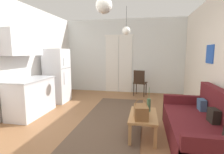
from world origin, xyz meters
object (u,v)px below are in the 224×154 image
object	(u,v)px
handbag	(141,112)
couch	(203,129)
bamboo_vase	(149,105)
accent_chair	(140,81)
coffee_table	(143,117)
pendant_lamp_far	(126,31)
refrigerator	(57,76)
pendant_lamp_near	(104,5)

from	to	relation	value
handbag	couch	bearing A→B (deg)	4.02
bamboo_vase	accent_chair	distance (m)	2.77
coffee_table	pendant_lamp_far	distance (m)	2.52
coffee_table	accent_chair	world-z (taller)	accent_chair
bamboo_vase	accent_chair	world-z (taller)	accent_chair
refrigerator	accent_chair	distance (m)	2.74
refrigerator	accent_chair	xyz separation A→B (m)	(2.45, 1.19, -0.30)
pendant_lamp_near	couch	bearing A→B (deg)	5.65
handbag	accent_chair	distance (m)	3.15
coffee_table	bamboo_vase	distance (m)	0.27
coffee_table	pendant_lamp_near	world-z (taller)	pendant_lamp_near
bamboo_vase	handbag	xyz separation A→B (m)	(-0.13, -0.39, -0.01)
couch	pendant_lamp_near	xyz separation A→B (m)	(-1.61, -0.16, 1.96)
couch	pendant_lamp_far	xyz separation A→B (m)	(-1.49, 1.87, 1.82)
couch	pendant_lamp_near	distance (m)	2.54
accent_chair	handbag	bearing A→B (deg)	104.44
refrigerator	pendant_lamp_far	distance (m)	2.46
couch	refrigerator	world-z (taller)	refrigerator
coffee_table	handbag	size ratio (longest dim) A/B	2.52
coffee_table	accent_chair	bearing A→B (deg)	93.23
pendant_lamp_near	pendant_lamp_far	xyz separation A→B (m)	(0.12, 2.03, -0.14)
couch	handbag	world-z (taller)	couch
coffee_table	accent_chair	xyz separation A→B (m)	(-0.17, 2.93, 0.16)
couch	handbag	xyz separation A→B (m)	(-1.01, -0.07, 0.24)
bamboo_vase	pendant_lamp_near	size ratio (longest dim) A/B	0.73
coffee_table	pendant_lamp_far	bearing A→B (deg)	106.70
pendant_lamp_near	pendant_lamp_far	distance (m)	2.04
bamboo_vase	accent_chair	size ratio (longest dim) A/B	0.51
accent_chair	pendant_lamp_near	distance (m)	3.70
coffee_table	accent_chair	size ratio (longest dim) A/B	0.95
refrigerator	handbag	bearing A→B (deg)	-37.10
coffee_table	handbag	world-z (taller)	handbag
accent_chair	pendant_lamp_far	world-z (taller)	pendant_lamp_far
accent_chair	pendant_lamp_far	distance (m)	2.02
couch	bamboo_vase	distance (m)	0.96
bamboo_vase	coffee_table	bearing A→B (deg)	-118.95
handbag	accent_chair	size ratio (longest dim) A/B	0.38
handbag	refrigerator	distance (m)	3.25
refrigerator	couch	bearing A→B (deg)	-27.67
couch	refrigerator	xyz separation A→B (m)	(-3.59, 1.88, 0.53)
couch	accent_chair	bearing A→B (deg)	110.26
accent_chair	pendant_lamp_far	bearing A→B (deg)	85.64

